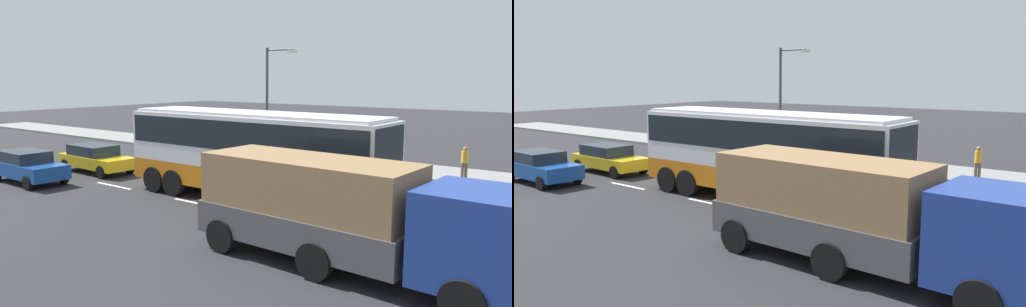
{
  "view_description": "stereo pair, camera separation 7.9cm",
  "coord_description": "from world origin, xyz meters",
  "views": [
    {
      "loc": [
        11.85,
        -16.3,
        4.92
      ],
      "look_at": [
        -0.33,
        -0.51,
        1.88
      ],
      "focal_mm": 35.46,
      "sensor_mm": 36.0,
      "label": 1
    },
    {
      "loc": [
        11.78,
        -16.35,
        4.92
      ],
      "look_at": [
        -0.33,
        -0.51,
        1.88
      ],
      "focal_mm": 35.46,
      "sensor_mm": 36.0,
      "label": 2
    }
  ],
  "objects": [
    {
      "name": "ground_plane",
      "position": [
        0.0,
        0.0,
        0.0
      ],
      "size": [
        120.0,
        120.0,
        0.0
      ],
      "primitive_type": "plane",
      "color": "#28282B"
    },
    {
      "name": "sidewalk_curb",
      "position": [
        0.0,
        9.15,
        0.07
      ],
      "size": [
        80.0,
        4.0,
        0.15
      ],
      "primitive_type": "cube",
      "color": "gray",
      "rests_on": "ground_plane"
    },
    {
      "name": "lane_centreline",
      "position": [
        -4.59,
        -2.44,
        0.0
      ],
      "size": [
        28.56,
        0.16,
        0.01
      ],
      "color": "white",
      "rests_on": "ground_plane"
    },
    {
      "name": "coach_bus",
      "position": [
        -0.18,
        -0.94,
        2.2
      ],
      "size": [
        11.27,
        2.73,
        3.56
      ],
      "rotation": [
        0.0,
        0.0,
        -0.0
      ],
      "color": "orange",
      "rests_on": "ground_plane"
    },
    {
      "name": "cargo_truck",
      "position": [
        5.97,
        -5.04,
        1.55
      ],
      "size": [
        8.51,
        2.81,
        2.79
      ],
      "rotation": [
        0.0,
        0.0,
        -0.04
      ],
      "color": "navy",
      "rests_on": "ground_plane"
    },
    {
      "name": "car_yellow_taxi",
      "position": [
        -10.48,
        -0.94,
        0.76
      ],
      "size": [
        4.54,
        1.97,
        1.43
      ],
      "rotation": [
        0.0,
        0.0,
        -0.03
      ],
      "color": "gold",
      "rests_on": "ground_plane"
    },
    {
      "name": "car_blue_saloon",
      "position": [
        -10.8,
        -4.4,
        0.79
      ],
      "size": [
        4.3,
        1.98,
        1.48
      ],
      "rotation": [
        0.0,
        0.0,
        -0.02
      ],
      "color": "#194799",
      "rests_on": "ground_plane"
    },
    {
      "name": "pedestrian_near_curb",
      "position": [
        5.34,
        8.2,
        1.02
      ],
      "size": [
        0.32,
        0.32,
        1.53
      ],
      "rotation": [
        0.0,
        0.0,
        1.88
      ],
      "color": "brown",
      "rests_on": "sidewalk_curb"
    },
    {
      "name": "street_lamp",
      "position": [
        -5.7,
        7.85,
        3.92
      ],
      "size": [
        2.07,
        0.24,
        6.44
      ],
      "color": "#47474C",
      "rests_on": "sidewalk_curb"
    }
  ]
}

